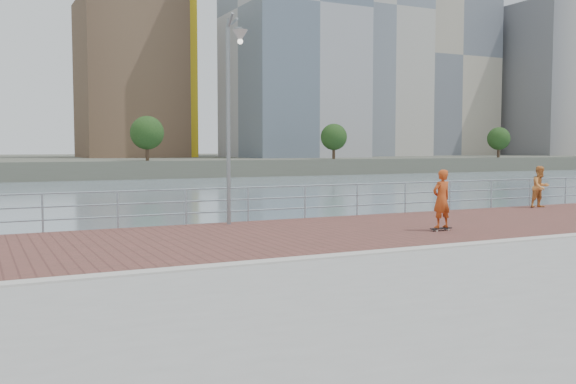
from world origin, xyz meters
name	(u,v)px	position (x,y,z in m)	size (l,w,h in m)	color
water	(329,349)	(0.00, 0.00, -2.00)	(400.00, 400.00, 0.00)	slate
seawall	(499,378)	(0.00, -5.00, -1.00)	(40.00, 24.00, 2.00)	gray
brick_lane	(261,237)	(0.00, 3.60, 0.01)	(40.00, 6.80, 0.02)	brown
curb	(329,257)	(0.00, 0.00, 0.03)	(40.00, 0.40, 0.06)	#B7B5AD
far_shore	(13,164)	(0.00, 122.50, -0.75)	(320.00, 95.00, 2.50)	#4C5142
guardrail	(217,201)	(0.00, 7.00, 0.69)	(39.06, 0.06, 1.13)	#8C9EA8
street_lamp	(233,82)	(0.19, 6.06, 4.30)	(0.44, 1.28, 6.05)	gray
skateboard	(441,229)	(5.03, 2.40, 0.08)	(0.70, 0.22, 0.08)	black
skateboarder	(442,199)	(5.03, 2.40, 0.93)	(0.60, 0.39, 1.65)	#B84318
bystander	(540,187)	(13.10, 6.24, 0.83)	(0.79, 0.62, 1.63)	#D8883F
skyline	(189,36)	(29.88, 104.27, 23.03)	(233.00, 41.00, 62.02)	#ADA38E
shoreline_trees	(122,133)	(11.60, 77.00, 4.34)	(169.47, 5.07, 6.76)	#473323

